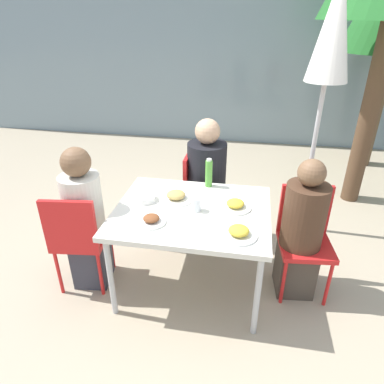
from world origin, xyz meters
The scene contains 17 objects.
ground_plane centered at (0.00, 0.00, 0.00)m, with size 24.00×24.00×0.00m, color tan.
building_facade centered at (0.00, 3.87, 1.50)m, with size 10.00×0.20×3.00m.
dining_table centered at (0.00, 0.00, 0.67)m, with size 1.18×0.97×0.73m.
chair_left centered at (-0.88, -0.19, 0.52)m, with size 0.45×0.45×0.88m.
person_left centered at (-0.84, -0.10, 0.59)m, with size 0.30×0.30×1.21m.
chair_right centered at (0.88, 0.17, 0.52)m, with size 0.44×0.44×0.88m.
person_right centered at (0.84, 0.09, 0.55)m, with size 0.32×0.32×1.17m.
chair_far centered at (-0.07, 0.78, 0.52)m, with size 0.41×0.41×0.88m.
person_far centered at (0.01, 0.73, 0.58)m, with size 0.37×0.37×1.23m.
closed_umbrella centered at (1.00, 1.04, 1.85)m, with size 0.37×0.37×2.42m.
plate_0 centered at (-0.15, 0.13, 0.76)m, with size 0.27×0.27×0.07m.
plate_1 centered at (0.37, -0.29, 0.76)m, with size 0.25×0.25×0.07m.
plate_2 centered at (-0.25, -0.23, 0.75)m, with size 0.21×0.21×0.06m.
plate_3 centered at (0.32, 0.08, 0.76)m, with size 0.25×0.25×0.07m.
bottle centered at (0.07, 0.42, 0.85)m, with size 0.06×0.06×0.25m.
drinking_cup centered at (0.03, -0.01, 0.79)m, with size 0.07×0.07×0.10m.
salad_bowl centered at (-0.39, 0.08, 0.76)m, with size 0.18×0.18×0.05m.
Camera 1 is at (0.40, -2.21, 2.06)m, focal length 32.00 mm.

